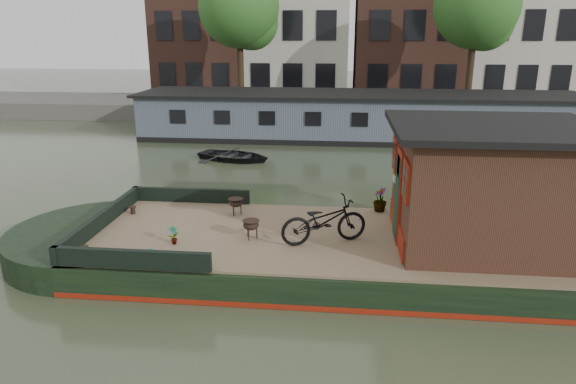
# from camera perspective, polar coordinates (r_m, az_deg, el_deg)

# --- Properties ---
(ground) EXTENTS (120.00, 120.00, 0.00)m
(ground) POSITION_cam_1_polar(r_m,az_deg,el_deg) (11.14, 9.48, -8.12)
(ground) COLOR #26301F
(ground) RESTS_ON ground
(houseboat_hull) EXTENTS (14.01, 4.02, 0.60)m
(houseboat_hull) POSITION_cam_1_polar(r_m,az_deg,el_deg) (11.02, 2.58, -6.62)
(houseboat_hull) COLOR black
(houseboat_hull) RESTS_ON ground
(houseboat_deck) EXTENTS (11.80, 3.80, 0.05)m
(houseboat_deck) POSITION_cam_1_polar(r_m,az_deg,el_deg) (10.89, 9.64, -5.14)
(houseboat_deck) COLOR #7E654E
(houseboat_deck) RESTS_ON houseboat_hull
(bow_bulwark) EXTENTS (3.00, 4.00, 0.35)m
(bow_bulwark) POSITION_cam_1_polar(r_m,az_deg,el_deg) (11.62, -16.13, -3.10)
(bow_bulwark) COLOR black
(bow_bulwark) RESTS_ON houseboat_deck
(cabin) EXTENTS (4.00, 3.50, 2.42)m
(cabin) POSITION_cam_1_polar(r_m,az_deg,el_deg) (10.87, 21.55, 0.81)
(cabin) COLOR black
(cabin) RESTS_ON houseboat_deck
(bicycle) EXTENTS (1.89, 1.24, 0.94)m
(bicycle) POSITION_cam_1_polar(r_m,az_deg,el_deg) (10.35, 4.02, -3.20)
(bicycle) COLOR black
(bicycle) RESTS_ON houseboat_deck
(potted_plant_a) EXTENTS (0.25, 0.24, 0.39)m
(potted_plant_a) POSITION_cam_1_polar(r_m,az_deg,el_deg) (10.59, -12.60, -4.68)
(potted_plant_a) COLOR brown
(potted_plant_a) RESTS_ON houseboat_deck
(potted_plant_d) EXTENTS (0.41, 0.41, 0.58)m
(potted_plant_d) POSITION_cam_1_polar(r_m,az_deg,el_deg) (12.39, 10.20, -0.83)
(potted_plant_d) COLOR maroon
(potted_plant_d) RESTS_ON houseboat_deck
(potted_plant_e) EXTENTS (0.16, 0.19, 0.31)m
(potted_plant_e) POSITION_cam_1_polar(r_m,az_deg,el_deg) (9.85, -14.98, -6.85)
(potted_plant_e) COLOR #97592C
(potted_plant_e) RESTS_ON houseboat_deck
(brazier_front) EXTENTS (0.48, 0.48, 0.40)m
(brazier_front) POSITION_cam_1_polar(r_m,az_deg,el_deg) (10.65, -4.13, -4.16)
(brazier_front) COLOR black
(brazier_front) RESTS_ON houseboat_deck
(brazier_rear) EXTENTS (0.42, 0.42, 0.40)m
(brazier_rear) POSITION_cam_1_polar(r_m,az_deg,el_deg) (12.06, -5.81, -1.62)
(brazier_rear) COLOR black
(brazier_rear) RESTS_ON houseboat_deck
(bollard_port) EXTENTS (0.16, 0.16, 0.18)m
(bollard_port) POSITION_cam_1_polar(r_m,az_deg,el_deg) (12.63, -16.85, -1.94)
(bollard_port) COLOR black
(bollard_port) RESTS_ON houseboat_deck
(bollard_stbd) EXTENTS (0.16, 0.16, 0.18)m
(bollard_stbd) POSITION_cam_1_polar(r_m,az_deg,el_deg) (10.63, -21.68, -6.07)
(bollard_stbd) COLOR black
(bollard_stbd) RESTS_ON houseboat_deck
(dinghy) EXTENTS (3.39, 2.84, 0.60)m
(dinghy) POSITION_cam_1_polar(r_m,az_deg,el_deg) (20.08, -6.01, 4.39)
(dinghy) COLOR black
(dinghy) RESTS_ON ground
(far_houseboat) EXTENTS (20.40, 4.40, 2.11)m
(far_houseboat) POSITION_cam_1_polar(r_m,az_deg,el_deg) (24.37, 7.83, 8.19)
(far_houseboat) COLOR #4E5768
(far_houseboat) RESTS_ON ground
(quay) EXTENTS (60.00, 6.00, 0.90)m
(quay) POSITION_cam_1_polar(r_m,az_deg,el_deg) (30.87, 7.47, 9.11)
(quay) COLOR #47443F
(quay) RESTS_ON ground
(tree_left) EXTENTS (4.40, 4.40, 7.40)m
(tree_left) POSITION_cam_1_polar(r_m,az_deg,el_deg) (29.69, -5.13, 19.41)
(tree_left) COLOR #332316
(tree_left) RESTS_ON quay
(tree_right) EXTENTS (4.40, 4.40, 7.40)m
(tree_right) POSITION_cam_1_polar(r_m,az_deg,el_deg) (29.97, 20.43, 18.44)
(tree_right) COLOR #332316
(tree_right) RESTS_ON quay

